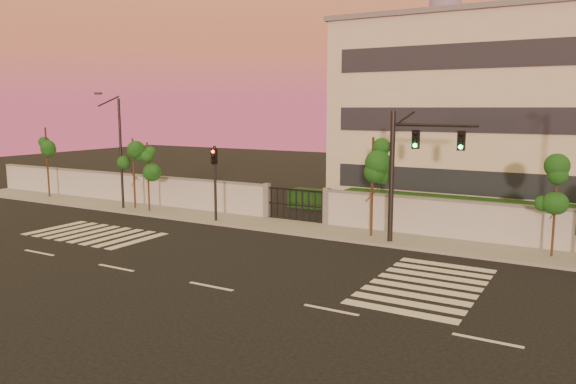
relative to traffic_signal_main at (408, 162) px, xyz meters
name	(u,v)px	position (x,y,z in m)	size (l,w,h in m)	color
ground	(211,287)	(-4.38, -9.75, -4.12)	(120.00, 120.00, 0.00)	black
sidewalk	(331,232)	(-4.38, 0.75, -4.04)	(60.00, 3.00, 0.15)	gray
perimeter_wall	(345,209)	(-4.28, 2.25, -3.05)	(60.00, 0.36, 2.20)	#B0B2B7
hedge_row	(380,208)	(-3.22, 4.99, -3.30)	(41.00, 4.25, 1.80)	#103713
institutional_building	(544,116)	(4.62, 12.23, 2.04)	(24.40, 12.40, 12.25)	beige
road_markings	(234,258)	(-5.96, -6.00, -4.11)	(57.00, 7.62, 0.02)	silver
street_tree_a	(47,147)	(-27.54, 0.89, -0.26)	(1.63, 1.30, 5.25)	#382314
street_tree_b	(134,158)	(-18.49, 0.54, -0.65)	(1.48, 1.18, 4.71)	#382314
street_tree_c	(148,161)	(-16.94, 0.22, -0.79)	(1.42, 1.13, 4.53)	#382314
street_tree_d	(373,164)	(-2.03, 0.67, -0.28)	(1.63, 1.30, 5.21)	#382314
street_tree_e	(557,187)	(6.41, 0.86, -0.86)	(1.34, 1.07, 4.43)	#382314
traffic_signal_main	(408,162)	(0.00, 0.00, 0.00)	(4.12, 0.41, 6.52)	black
traffic_signal_secondary	(215,174)	(-11.39, -0.19, -1.25)	(0.35, 0.34, 4.52)	black
streetlight_west	(119,148)	(-19.25, 0.02, -0.01)	(0.45, 1.83, 7.61)	black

